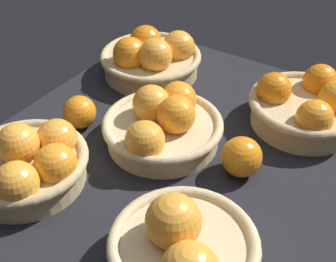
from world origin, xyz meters
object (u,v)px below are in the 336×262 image
(loose_orange_front_gap, at_px, (242,157))
(loose_orange_side_gap, at_px, (80,112))
(basket_near_left, at_px, (183,250))
(basket_center, at_px, (163,124))
(basket_far_left, at_px, (29,164))
(basket_near_right, at_px, (306,106))
(basket_far_right, at_px, (151,58))

(loose_orange_front_gap, xyz_separation_m, loose_orange_side_gap, (-0.05, 0.34, -0.00))
(basket_near_left, xyz_separation_m, loose_orange_side_gap, (0.19, 0.37, -0.01))
(basket_center, height_order, loose_orange_front_gap, basket_center)
(basket_near_left, bearing_deg, basket_far_left, 87.80)
(basket_near_left, relative_size, loose_orange_side_gap, 3.21)
(basket_near_right, xyz_separation_m, loose_orange_side_gap, (-0.26, 0.39, -0.01))
(basket_far_left, xyz_separation_m, basket_center, (0.23, -0.13, -0.00))
(basket_far_left, bearing_deg, basket_near_left, -92.20)
(basket_far_left, xyz_separation_m, loose_orange_front_gap, (0.23, -0.31, -0.01))
(basket_far_left, relative_size, loose_orange_side_gap, 3.32)
(basket_near_left, bearing_deg, loose_orange_side_gap, 62.81)
(loose_orange_front_gap, height_order, loose_orange_side_gap, loose_orange_front_gap)
(basket_far_right, height_order, loose_orange_side_gap, basket_far_right)
(basket_far_left, relative_size, loose_orange_front_gap, 3.05)
(basket_near_left, bearing_deg, basket_far_right, 39.10)
(basket_near_left, height_order, loose_orange_front_gap, basket_near_left)
(basket_center, bearing_deg, basket_near_left, -141.15)
(basket_far_right, relative_size, loose_orange_side_gap, 3.54)
(basket_far_left, height_order, basket_center, basket_far_left)
(basket_center, xyz_separation_m, loose_orange_side_gap, (-0.05, 0.17, -0.01))
(basket_far_left, distance_m, basket_near_right, 0.56)
(basket_near_left, relative_size, basket_center, 0.93)
(basket_near_right, distance_m, basket_far_right, 0.39)
(basket_far_right, bearing_deg, basket_near_left, -140.90)
(basket_far_left, relative_size, basket_far_right, 0.94)
(loose_orange_side_gap, bearing_deg, basket_near_left, -117.19)
(basket_far_left, distance_m, loose_orange_side_gap, 0.18)
(basket_far_left, distance_m, basket_center, 0.26)
(basket_near_right, relative_size, loose_orange_side_gap, 3.39)
(basket_far_right, distance_m, loose_orange_front_gap, 0.40)
(basket_near_left, distance_m, basket_far_right, 0.57)
(basket_far_right, distance_m, loose_orange_side_gap, 0.26)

